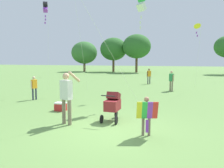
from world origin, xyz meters
The scene contains 12 objects.
ground_plane centered at (0.00, 0.00, 0.00)m, with size 120.00×120.00×0.00m, color #668E47.
treeline_distant centered at (4.83, 27.66, 3.78)m, with size 36.59×7.40×6.74m.
child_with_butterfly_kite centered at (1.03, -0.26, 0.67)m, with size 0.61×0.43×1.11m.
person_adult_flyer centered at (-1.64, 0.17, 1.03)m, with size 0.65×0.51×1.79m.
stroller centered at (-0.29, 0.99, 0.61)m, with size 0.58×1.10×1.03m.
kite_adult_black centered at (0.25, 3.84, 4.64)m, with size 1.88×3.79×5.08m.
kite_orange_delta centered at (-6.89, 7.61, 5.64)m, with size 1.62×2.18×6.05m.
kite_green_novelty centered at (3.33, 11.62, 4.50)m, with size 0.59×3.81×4.78m.
person_red_shirt centered at (-5.33, 3.75, 0.73)m, with size 0.24×0.38×1.24m.
person_sitting_far centered at (-0.28, 12.70, 0.78)m, with size 0.34×0.32×1.33m.
person_kid_running centered at (1.60, 8.89, 0.81)m, with size 0.32×0.36×1.37m.
cooler_box centered at (-2.79, 1.86, 0.18)m, with size 0.45×0.33×0.35m.
Camera 1 is at (1.72, -6.39, 2.17)m, focal length 35.80 mm.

